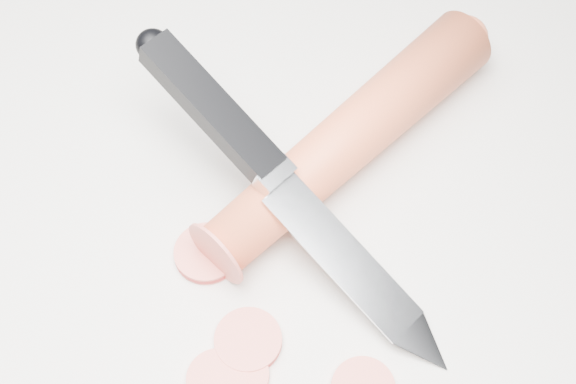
% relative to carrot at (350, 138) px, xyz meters
% --- Properties ---
extents(ground, '(2.40, 2.40, 0.00)m').
position_rel_carrot_xyz_m(ground, '(-0.01, -0.10, -0.02)').
color(ground, silver).
rests_on(ground, ground).
extents(carrot, '(0.12, 0.23, 0.04)m').
position_rel_carrot_xyz_m(carrot, '(0.00, 0.00, 0.00)').
color(carrot, '#E1522A').
rests_on(carrot, ground).
extents(carrot_slice_0, '(0.04, 0.04, 0.01)m').
position_rel_carrot_xyz_m(carrot_slice_0, '(-0.00, -0.14, -0.02)').
color(carrot_slice_0, '#DC5A4B').
rests_on(carrot_slice_0, ground).
extents(carrot_slice_1, '(0.04, 0.04, 0.01)m').
position_rel_carrot_xyz_m(carrot_slice_1, '(-0.00, -0.16, -0.02)').
color(carrot_slice_1, '#DC5A4B').
rests_on(carrot_slice_1, ground).
extents(carrot_slice_2, '(0.03, 0.03, 0.01)m').
position_rel_carrot_xyz_m(carrot_slice_2, '(-0.01, -0.17, -0.02)').
color(carrot_slice_2, '#DC5A4B').
rests_on(carrot_slice_2, ground).
extents(carrot_slice_5, '(0.04, 0.04, 0.01)m').
position_rel_carrot_xyz_m(carrot_slice_5, '(-0.05, -0.10, -0.02)').
color(carrot_slice_5, '#DC5A4B').
rests_on(carrot_slice_5, ground).
extents(kitchen_knife, '(0.25, 0.11, 0.09)m').
position_rel_carrot_xyz_m(kitchen_knife, '(-0.01, -0.06, 0.02)').
color(kitchen_knife, silver).
rests_on(kitchen_knife, ground).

